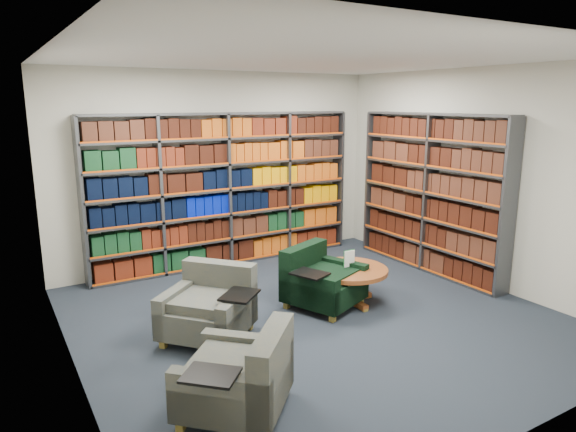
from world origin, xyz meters
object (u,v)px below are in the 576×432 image
chair_green_right (319,282)px  coffee_table (349,275)px  chair_teal_left (211,308)px  chair_teal_front (244,380)px

chair_green_right → coffee_table: 0.37m
chair_teal_left → coffee_table: size_ratio=1.22×
chair_teal_left → chair_green_right: bearing=4.0°
chair_teal_left → coffee_table: bearing=-0.9°
chair_green_right → chair_teal_front: same height
chair_teal_front → chair_green_right: bearing=41.1°
chair_teal_front → coffee_table: (2.07, 1.38, 0.06)m
chair_teal_left → chair_teal_front: bearing=-102.7°
chair_teal_front → coffee_table: size_ratio=1.18×
chair_teal_left → chair_green_right: 1.41m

